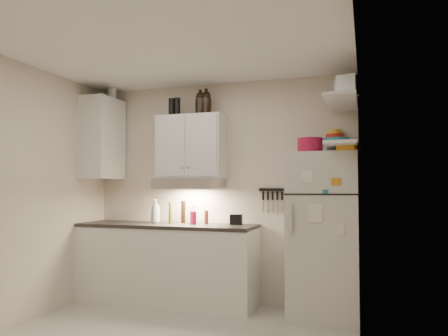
% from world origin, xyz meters
% --- Properties ---
extents(ceiling, '(3.20, 3.00, 0.02)m').
position_xyz_m(ceiling, '(0.00, 0.00, 2.61)').
color(ceiling, white).
rests_on(ceiling, ground).
extents(back_wall, '(3.20, 0.02, 2.60)m').
position_xyz_m(back_wall, '(0.00, 1.51, 1.30)').
color(back_wall, beige).
rests_on(back_wall, ground).
extents(left_wall, '(0.02, 3.00, 2.60)m').
position_xyz_m(left_wall, '(-1.61, 0.00, 1.30)').
color(left_wall, beige).
rests_on(left_wall, ground).
extents(right_wall, '(0.02, 3.00, 2.60)m').
position_xyz_m(right_wall, '(1.61, 0.00, 1.30)').
color(right_wall, beige).
rests_on(right_wall, ground).
extents(base_cabinet, '(2.10, 0.60, 0.88)m').
position_xyz_m(base_cabinet, '(-0.55, 1.20, 0.44)').
color(base_cabinet, white).
rests_on(base_cabinet, floor).
extents(countertop, '(2.10, 0.62, 0.04)m').
position_xyz_m(countertop, '(-0.55, 1.20, 0.90)').
color(countertop, '#2C2825').
rests_on(countertop, base_cabinet).
extents(upper_cabinet, '(0.80, 0.33, 0.75)m').
position_xyz_m(upper_cabinet, '(-0.30, 1.33, 1.83)').
color(upper_cabinet, white).
rests_on(upper_cabinet, back_wall).
extents(side_cabinet, '(0.33, 0.55, 1.00)m').
position_xyz_m(side_cabinet, '(-1.44, 1.20, 1.95)').
color(side_cabinet, white).
rests_on(side_cabinet, left_wall).
extents(range_hood, '(0.76, 0.46, 0.12)m').
position_xyz_m(range_hood, '(-0.30, 1.27, 1.39)').
color(range_hood, silver).
rests_on(range_hood, back_wall).
extents(fridge, '(0.70, 0.68, 1.70)m').
position_xyz_m(fridge, '(1.25, 1.16, 0.85)').
color(fridge, silver).
rests_on(fridge, floor).
extents(shelf_hi, '(0.30, 0.95, 0.03)m').
position_xyz_m(shelf_hi, '(1.45, 1.02, 2.20)').
color(shelf_hi, white).
rests_on(shelf_hi, right_wall).
extents(shelf_lo, '(0.30, 0.95, 0.03)m').
position_xyz_m(shelf_lo, '(1.45, 1.02, 1.76)').
color(shelf_lo, white).
rests_on(shelf_lo, right_wall).
extents(knife_strip, '(0.42, 0.02, 0.03)m').
position_xyz_m(knife_strip, '(0.70, 1.49, 1.32)').
color(knife_strip, black).
rests_on(knife_strip, back_wall).
extents(dutch_oven, '(0.30, 0.30, 0.15)m').
position_xyz_m(dutch_oven, '(1.13, 1.06, 1.78)').
color(dutch_oven, '#AA1338').
rests_on(dutch_oven, fridge).
extents(book_stack, '(0.24, 0.27, 0.07)m').
position_xyz_m(book_stack, '(1.52, 0.90, 1.74)').
color(book_stack, '#C68118').
rests_on(book_stack, fridge).
extents(spice_jar, '(0.07, 0.07, 0.10)m').
position_xyz_m(spice_jar, '(1.28, 1.04, 1.75)').
color(spice_jar, silver).
rests_on(spice_jar, fridge).
extents(stock_pot, '(0.39, 0.39, 0.21)m').
position_xyz_m(stock_pot, '(1.44, 1.30, 2.32)').
color(stock_pot, silver).
rests_on(stock_pot, shelf_hi).
extents(tin_a, '(0.24, 0.23, 0.19)m').
position_xyz_m(tin_a, '(1.44, 0.96, 2.31)').
color(tin_a, '#AAAAAD').
rests_on(tin_a, shelf_hi).
extents(tin_b, '(0.22, 0.22, 0.18)m').
position_xyz_m(tin_b, '(1.52, 0.77, 2.31)').
color(tin_b, '#AAAAAD').
rests_on(tin_b, shelf_hi).
extents(bowl_teal, '(0.24, 0.24, 0.09)m').
position_xyz_m(bowl_teal, '(1.40, 1.37, 1.82)').
color(bowl_teal, '#19738A').
rests_on(bowl_teal, shelf_lo).
extents(bowl_orange, '(0.19, 0.19, 0.06)m').
position_xyz_m(bowl_orange, '(1.35, 1.43, 1.90)').
color(bowl_orange, red).
rests_on(bowl_orange, bowl_teal).
extents(bowl_yellow, '(0.15, 0.15, 0.05)m').
position_xyz_m(bowl_yellow, '(1.35, 1.43, 1.95)').
color(bowl_yellow, gold).
rests_on(bowl_yellow, bowl_orange).
extents(plates, '(0.29, 0.29, 0.06)m').
position_xyz_m(plates, '(1.39, 1.04, 1.81)').
color(plates, '#19738A').
rests_on(plates, shelf_lo).
extents(growler_a, '(0.15, 0.15, 0.28)m').
position_xyz_m(growler_a, '(-0.18, 1.31, 2.34)').
color(growler_a, black).
rests_on(growler_a, upper_cabinet).
extents(growler_b, '(0.13, 0.13, 0.29)m').
position_xyz_m(growler_b, '(-0.11, 1.33, 2.34)').
color(growler_b, black).
rests_on(growler_b, upper_cabinet).
extents(thermos_a, '(0.09, 0.09, 0.21)m').
position_xyz_m(thermos_a, '(-0.46, 1.27, 2.31)').
color(thermos_a, black).
rests_on(thermos_a, upper_cabinet).
extents(thermos_b, '(0.08, 0.08, 0.21)m').
position_xyz_m(thermos_b, '(-0.53, 1.26, 2.30)').
color(thermos_b, black).
rests_on(thermos_b, upper_cabinet).
extents(side_jar, '(0.11, 0.11, 0.15)m').
position_xyz_m(side_jar, '(-1.36, 1.29, 2.52)').
color(side_jar, silver).
rests_on(side_jar, side_cabinet).
extents(soap_bottle, '(0.13, 0.13, 0.32)m').
position_xyz_m(soap_bottle, '(-0.72, 1.25, 1.08)').
color(soap_bottle, white).
rests_on(soap_bottle, countertop).
extents(pepper_mill, '(0.05, 0.05, 0.16)m').
position_xyz_m(pepper_mill, '(-0.10, 1.31, 1.00)').
color(pepper_mill, brown).
rests_on(pepper_mill, countertop).
extents(oil_bottle, '(0.06, 0.06, 0.25)m').
position_xyz_m(oil_bottle, '(-0.51, 1.22, 1.04)').
color(oil_bottle, '#5C6619').
rests_on(oil_bottle, countertop).
extents(vinegar_bottle, '(0.07, 0.07, 0.26)m').
position_xyz_m(vinegar_bottle, '(-0.41, 1.35, 1.05)').
color(vinegar_bottle, black).
rests_on(vinegar_bottle, countertop).
extents(clear_bottle, '(0.08, 0.08, 0.20)m').
position_xyz_m(clear_bottle, '(-0.29, 1.35, 1.02)').
color(clear_bottle, silver).
rests_on(clear_bottle, countertop).
extents(red_jar, '(0.09, 0.09, 0.15)m').
position_xyz_m(red_jar, '(-0.23, 1.22, 0.99)').
color(red_jar, '#AA1338').
rests_on(red_jar, countertop).
extents(caddy, '(0.15, 0.12, 0.12)m').
position_xyz_m(caddy, '(0.26, 1.33, 0.98)').
color(caddy, black).
rests_on(caddy, countertop).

